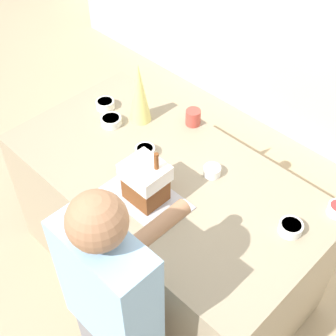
{
  "coord_description": "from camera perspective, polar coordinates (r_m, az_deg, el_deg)",
  "views": [
    {
      "loc": [
        1.28,
        -1.26,
        2.78
      ],
      "look_at": [
        0.04,
        0.0,
        1.0
      ],
      "focal_mm": 50.0,
      "sensor_mm": 36.0,
      "label": 1
    }
  ],
  "objects": [
    {
      "name": "ground_plane",
      "position": [
        3.31,
        -0.44,
        -12.02
      ],
      "size": [
        12.0,
        12.0,
        0.0
      ],
      "primitive_type": "plane",
      "color": "tan"
    },
    {
      "name": "back_cabinet_block",
      "position": [
        4.24,
        19.81,
        8.98
      ],
      "size": [
        6.0,
        0.6,
        0.91
      ],
      "color": "beige",
      "rests_on": "ground_plane"
    },
    {
      "name": "kitchen_island",
      "position": [
        2.92,
        -0.5,
        -7.01
      ],
      "size": [
        1.83,
        0.98,
        0.94
      ],
      "color": "gray",
      "rests_on": "ground_plane"
    },
    {
      "name": "baking_tray",
      "position": [
        2.44,
        -2.66,
        -3.66
      ],
      "size": [
        0.46,
        0.27,
        0.01
      ],
      "color": "#B2B2BC",
      "rests_on": "kitchen_island"
    },
    {
      "name": "gingerbread_house",
      "position": [
        2.35,
        -2.76,
        -1.62
      ],
      "size": [
        0.21,
        0.19,
        0.33
      ],
      "color": "brown",
      "rests_on": "baking_tray"
    },
    {
      "name": "decorative_tree",
      "position": [
        2.8,
        -3.51,
        9.13
      ],
      "size": [
        0.13,
        0.13,
        0.39
      ],
      "color": "#DBD675",
      "rests_on": "kitchen_island"
    },
    {
      "name": "candy_bowl_front_corner",
      "position": [
        3.01,
        -7.66,
        7.74
      ],
      "size": [
        0.12,
        0.12,
        0.05
      ],
      "color": "white",
      "rests_on": "kitchen_island"
    },
    {
      "name": "candy_bowl_near_tray_right",
      "position": [
        2.66,
        -2.82,
        2.09
      ],
      "size": [
        0.11,
        0.11,
        0.05
      ],
      "color": "white",
      "rests_on": "kitchen_island"
    },
    {
      "name": "candy_bowl_far_right",
      "position": [
        2.36,
        14.73,
        -7.02
      ],
      "size": [
        0.12,
        0.12,
        0.05
      ],
      "color": "silver",
      "rests_on": "kitchen_island"
    },
    {
      "name": "candy_bowl_far_left",
      "position": [
        2.88,
        -6.96,
        5.76
      ],
      "size": [
        0.13,
        0.13,
        0.05
      ],
      "color": "silver",
      "rests_on": "kitchen_island"
    },
    {
      "name": "candy_bowl_center_rear",
      "position": [
        2.55,
        5.4,
        -0.32
      ],
      "size": [
        0.09,
        0.09,
        0.05
      ],
      "color": "white",
      "rests_on": "kitchen_island"
    },
    {
      "name": "mug",
      "position": [
        2.85,
        3.09,
        6.2
      ],
      "size": [
        0.09,
        0.09,
        0.1
      ],
      "color": "#B24238",
      "rests_on": "kitchen_island"
    },
    {
      "name": "person",
      "position": [
        2.17,
        -6.51,
        -17.89
      ],
      "size": [
        0.44,
        0.55,
        1.66
      ],
      "color": "slate",
      "rests_on": "ground_plane"
    }
  ]
}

